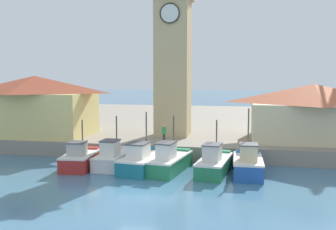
{
  "coord_description": "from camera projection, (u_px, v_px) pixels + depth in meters",
  "views": [
    {
      "loc": [
        6.0,
        -21.17,
        6.9
      ],
      "look_at": [
        -0.25,
        10.77,
        3.5
      ],
      "focal_mm": 42.0,
      "sensor_mm": 36.0,
      "label": 1
    }
  ],
  "objects": [
    {
      "name": "fishing_boat_mid_left",
      "position": [
        170.0,
        161.0,
        27.79
      ],
      "size": [
        2.57,
        5.31,
        3.93
      ],
      "color": "#237A4C",
      "rests_on": "ground"
    },
    {
      "name": "fishing_boat_mid_right",
      "position": [
        248.0,
        164.0,
        26.82
      ],
      "size": [
        2.12,
        4.64,
        4.54
      ],
      "color": "#2356A8",
      "rests_on": "ground"
    },
    {
      "name": "clock_tower",
      "position": [
        173.0,
        48.0,
        35.74
      ],
      "size": [
        3.52,
        3.52,
        16.84
      ],
      "color": "tan",
      "rests_on": "quay_wharf"
    },
    {
      "name": "fishing_boat_left_inner",
      "position": [
        143.0,
        160.0,
        28.17
      ],
      "size": [
        2.77,
        5.43,
        4.17
      ],
      "color": "#196B7F",
      "rests_on": "ground"
    },
    {
      "name": "fishing_boat_far_left",
      "position": [
        80.0,
        159.0,
        28.82
      ],
      "size": [
        2.3,
        4.28,
        3.52
      ],
      "color": "#AD2823",
      "rests_on": "ground"
    },
    {
      "name": "quay_wharf",
      "position": [
        197.0,
        123.0,
        50.55
      ],
      "size": [
        120.0,
        40.0,
        1.24
      ],
      "primitive_type": "cube",
      "color": "gray",
      "rests_on": "ground"
    },
    {
      "name": "warehouse_right",
      "position": [
        313.0,
        112.0,
        33.34
      ],
      "size": [
        10.6,
        7.11,
        4.82
      ],
      "color": "beige",
      "rests_on": "quay_wharf"
    },
    {
      "name": "ground_plane",
      "position": [
        136.0,
        195.0,
        22.53
      ],
      "size": [
        300.0,
        300.0,
        0.0
      ],
      "primitive_type": "plane",
      "color": "teal"
    },
    {
      "name": "fishing_boat_center",
      "position": [
        214.0,
        163.0,
        27.24
      ],
      "size": [
        2.43,
        5.28,
        3.68
      ],
      "color": "#237A4C",
      "rests_on": "ground"
    },
    {
      "name": "dock_worker_near_tower",
      "position": [
        164.0,
        134.0,
        31.55
      ],
      "size": [
        0.34,
        0.22,
        1.62
      ],
      "color": "#33333D",
      "rests_on": "quay_wharf"
    },
    {
      "name": "fishing_boat_left_outer",
      "position": [
        114.0,
        158.0,
        29.27
      ],
      "size": [
        2.08,
        4.74,
        3.76
      ],
      "color": "silver",
      "rests_on": "ground"
    },
    {
      "name": "warehouse_left",
      "position": [
        36.0,
        105.0,
        36.25
      ],
      "size": [
        10.5,
        6.37,
        5.5
      ],
      "color": "#E5D17A",
      "rests_on": "quay_wharf"
    }
  ]
}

